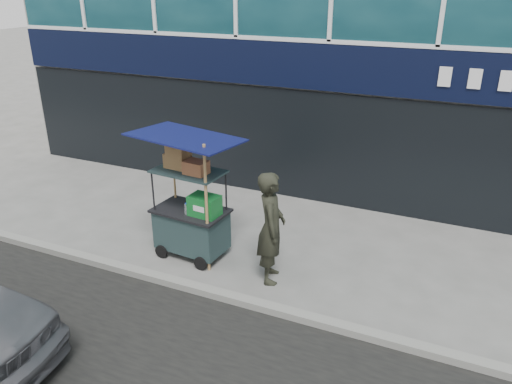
% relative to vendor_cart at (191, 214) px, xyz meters
% --- Properties ---
extents(ground, '(80.00, 80.00, 0.00)m').
position_rel_vendor_cart_xyz_m(ground, '(1.37, -0.77, -0.79)').
color(ground, '#60605B').
rests_on(ground, ground).
extents(curb, '(80.00, 0.18, 0.12)m').
position_rel_vendor_cart_xyz_m(curb, '(1.37, -0.97, -0.73)').
color(curb, gray).
rests_on(curb, ground).
extents(vendor_cart, '(1.76, 1.31, 2.26)m').
position_rel_vendor_cart_xyz_m(vendor_cart, '(0.00, 0.00, 0.00)').
color(vendor_cart, '#1C3030').
rests_on(vendor_cart, ground).
extents(vendor_man, '(0.65, 0.79, 1.86)m').
position_rel_vendor_cart_xyz_m(vendor_man, '(1.54, -0.14, 0.13)').
color(vendor_man, black).
rests_on(vendor_man, ground).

